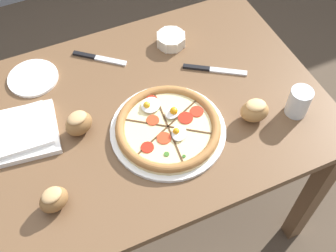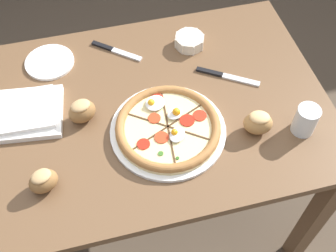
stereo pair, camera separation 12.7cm
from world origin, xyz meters
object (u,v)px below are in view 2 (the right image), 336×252
at_px(pizza, 168,128).
at_px(knife_main, 227,76).
at_px(napkin_folded, 24,113).
at_px(side_saucer, 50,62).
at_px(water_glass, 305,121).
at_px(bread_piece_mid, 82,112).
at_px(bread_piece_near, 258,123).
at_px(bread_piece_far, 43,181).
at_px(knife_spare, 116,51).
at_px(ramekin_bowl, 189,41).
at_px(dining_table, 155,127).

bearing_deg(pizza, knife_main, 34.30).
bearing_deg(napkin_folded, side_saucer, 65.85).
relative_size(napkin_folded, water_glass, 2.67).
height_order(pizza, bread_piece_mid, bread_piece_mid).
height_order(bread_piece_near, bread_piece_mid, bread_piece_near).
bearing_deg(bread_piece_far, water_glass, 0.59).
distance_m(knife_main, knife_spare, 0.40).
distance_m(ramekin_bowl, knife_spare, 0.26).
bearing_deg(knife_spare, side_saucer, -140.71).
relative_size(ramekin_bowl, water_glass, 1.12).
distance_m(knife_main, water_glass, 0.31).
xyz_separation_m(dining_table, knife_spare, (-0.08, 0.27, 0.12)).
xyz_separation_m(pizza, bread_piece_far, (-0.38, -0.10, 0.02)).
bearing_deg(bread_piece_far, bread_piece_near, 3.49).
bearing_deg(ramekin_bowl, knife_main, -65.56).
bearing_deg(bread_piece_far, ramekin_bowl, 39.54).
bearing_deg(pizza, dining_table, 99.26).
height_order(bread_piece_mid, bread_piece_far, bread_piece_mid).
distance_m(pizza, side_saucer, 0.50).
bearing_deg(side_saucer, pizza, -49.49).
distance_m(ramekin_bowl, water_glass, 0.50).
distance_m(bread_piece_far, side_saucer, 0.49).
bearing_deg(bread_piece_mid, napkin_folded, 161.45).
height_order(ramekin_bowl, knife_spare, ramekin_bowl).
xyz_separation_m(ramekin_bowl, water_glass, (0.23, -0.44, 0.02)).
relative_size(ramekin_bowl, bread_piece_far, 1.12).
height_order(pizza, ramekin_bowl, pizza).
distance_m(bread_piece_near, bread_piece_far, 0.64).
relative_size(ramekin_bowl, knife_spare, 0.66).
distance_m(bread_piece_near, knife_main, 0.24).
bearing_deg(bread_piece_near, knife_main, 93.78).
height_order(dining_table, pizza, pizza).
xyz_separation_m(ramekin_bowl, bread_piece_near, (0.10, -0.41, 0.02)).
bearing_deg(ramekin_bowl, side_saucer, 175.97).
xyz_separation_m(ramekin_bowl, knife_main, (0.08, -0.18, -0.02)).
relative_size(knife_main, side_saucer, 1.15).
height_order(water_glass, side_saucer, water_glass).
bearing_deg(dining_table, water_glass, -26.07).
xyz_separation_m(ramekin_bowl, side_saucer, (-0.49, 0.03, -0.02)).
bearing_deg(water_glass, knife_spare, 136.15).
bearing_deg(side_saucer, bread_piece_near, -37.04).
bearing_deg(side_saucer, bread_piece_mid, -73.13).
bearing_deg(dining_table, bread_piece_far, -149.36).
distance_m(dining_table, side_saucer, 0.43).
distance_m(water_glass, side_saucer, 0.87).
bearing_deg(ramekin_bowl, dining_table, -128.01).
distance_m(ramekin_bowl, bread_piece_mid, 0.48).
bearing_deg(knife_main, side_saucer, -167.57).
bearing_deg(water_glass, knife_main, 120.21).
relative_size(dining_table, knife_main, 5.78).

